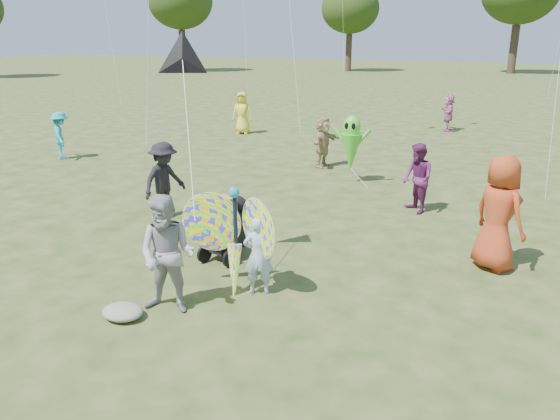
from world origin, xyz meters
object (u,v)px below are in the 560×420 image
(crowd_b, at_px, (164,180))
(alien_kite, at_px, (351,146))
(child_girl, at_px, (258,256))
(crowd_e, at_px, (417,178))
(crowd_j, at_px, (448,112))
(adult_man, at_px, (167,255))
(crowd_g, at_px, (242,113))
(crowd_a, at_px, (499,213))
(crowd_d, at_px, (323,142))
(crowd_i, at_px, (61,136))
(butterfly_kite, at_px, (235,239))
(jogging_stroller, at_px, (228,223))

(crowd_b, relative_size, alien_kite, 0.91)
(child_girl, height_order, crowd_b, crowd_b)
(crowd_b, xyz_separation_m, crowd_e, (4.75, 2.40, -0.05))
(crowd_j, bearing_deg, crowd_b, -29.75)
(adult_man, distance_m, crowd_g, 14.32)
(crowd_j, relative_size, alien_kite, 0.84)
(crowd_a, relative_size, crowd_e, 1.26)
(crowd_d, height_order, alien_kite, alien_kite)
(crowd_i, relative_size, butterfly_kite, 0.81)
(crowd_b, distance_m, butterfly_kite, 3.87)
(jogging_stroller, bearing_deg, butterfly_kite, -40.66)
(crowd_a, xyz_separation_m, crowd_e, (-1.70, 2.51, -0.19))
(crowd_a, bearing_deg, crowd_e, -16.09)
(crowd_b, bearing_deg, butterfly_kite, -115.57)
(child_girl, bearing_deg, crowd_e, -127.77)
(child_girl, height_order, crowd_g, crowd_g)
(crowd_g, bearing_deg, crowd_j, 15.49)
(crowd_g, bearing_deg, crowd_e, -55.39)
(child_girl, distance_m, crowd_a, 3.93)
(child_girl, xyz_separation_m, adult_man, (-0.89, -0.97, 0.23))
(crowd_i, distance_m, alien_kite, 9.01)
(alien_kite, bearing_deg, crowd_a, -49.60)
(crowd_a, bearing_deg, jogging_stroller, 56.50)
(adult_man, relative_size, crowd_d, 1.14)
(crowd_a, bearing_deg, alien_kite, -9.78)
(crowd_a, relative_size, crowd_i, 1.31)
(crowd_e, xyz_separation_m, jogging_stroller, (-2.53, -3.78, -0.13))
(crowd_j, bearing_deg, crowd_e, -9.56)
(crowd_a, bearing_deg, crowd_b, 38.83)
(crowd_b, relative_size, crowd_g, 1.00)
(crowd_i, height_order, jogging_stroller, crowd_i)
(adult_man, height_order, crowd_a, crowd_a)
(crowd_a, height_order, crowd_i, crowd_a)
(crowd_d, relative_size, crowd_i, 1.01)
(crowd_a, distance_m, alien_kite, 5.70)
(crowd_g, height_order, butterfly_kite, butterfly_kite)
(adult_man, relative_size, crowd_a, 0.88)
(crowd_e, relative_size, crowd_j, 1.02)
(alien_kite, bearing_deg, crowd_e, -42.54)
(crowd_a, distance_m, crowd_e, 3.04)
(butterfly_kite, bearing_deg, jogging_stroller, 123.11)
(crowd_e, bearing_deg, crowd_d, -174.06)
(crowd_b, height_order, crowd_g, crowd_g)
(adult_man, height_order, butterfly_kite, adult_man)
(crowd_i, xyz_separation_m, alien_kite, (8.98, 0.71, 0.25))
(crowd_a, height_order, jogging_stroller, crowd_a)
(crowd_d, distance_m, jogging_stroller, 7.08)
(jogging_stroller, relative_size, alien_kite, 0.64)
(crowd_b, relative_size, crowd_j, 1.08)
(butterfly_kite, bearing_deg, adult_man, -120.18)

